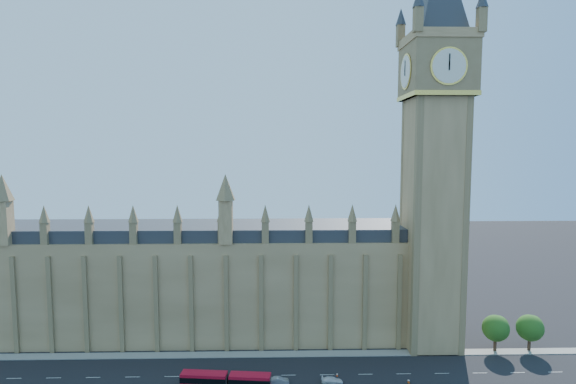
{
  "coord_description": "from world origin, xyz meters",
  "views": [
    {
      "loc": [
        1.83,
        -88.74,
        46.28
      ],
      "look_at": [
        4.14,
        10.0,
        37.11
      ],
      "focal_mm": 28.0,
      "sensor_mm": 36.0,
      "label": 1
    }
  ],
  "objects_px": {
    "car_silver": "(279,381)",
    "car_white": "(332,380)",
    "red_bus": "(226,380)",
    "car_grey": "(259,381)"
  },
  "relations": [
    {
      "from": "car_silver",
      "to": "car_white",
      "type": "xyz_separation_m",
      "value": [
        10.62,
        -0.11,
        -0.05
      ]
    },
    {
      "from": "red_bus",
      "to": "car_white",
      "type": "xyz_separation_m",
      "value": [
        21.0,
        1.33,
        -0.97
      ]
    },
    {
      "from": "car_grey",
      "to": "car_white",
      "type": "distance_m",
      "value": 14.63
    },
    {
      "from": "red_bus",
      "to": "car_grey",
      "type": "xyz_separation_m",
      "value": [
        6.38,
        1.15,
        -0.79
      ]
    },
    {
      "from": "car_white",
      "to": "car_grey",
      "type": "bearing_deg",
      "value": 97.15
    },
    {
      "from": "car_grey",
      "to": "car_silver",
      "type": "distance_m",
      "value": 4.01
    },
    {
      "from": "car_silver",
      "to": "car_white",
      "type": "bearing_deg",
      "value": -94.52
    },
    {
      "from": "red_bus",
      "to": "car_grey",
      "type": "height_order",
      "value": "red_bus"
    },
    {
      "from": "car_white",
      "to": "red_bus",
      "type": "bearing_deg",
      "value": 100.08
    },
    {
      "from": "car_grey",
      "to": "red_bus",
      "type": "bearing_deg",
      "value": 95.47
    }
  ]
}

